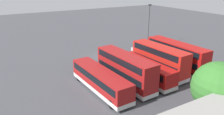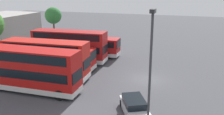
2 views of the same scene
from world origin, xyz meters
name	(u,v)px [view 1 (image 1 of 2)]	position (x,y,z in m)	size (l,w,h in m)	color
ground_plane	(106,57)	(0.00, 0.00, 0.00)	(140.00, 140.00, 0.00)	#47474C
bus_double_decker_near_end	(176,55)	(-7.13, 11.32, 2.45)	(2.89, 11.45, 4.55)	#B71411
bus_double_decker_second	(159,59)	(-3.37, 11.45, 2.45)	(3.23, 10.27, 4.55)	red
bus_single_deck_third	(145,70)	(-0.05, 12.20, 1.62)	(3.04, 10.54, 2.95)	#B71411
bus_double_decker_fourth	(125,69)	(3.44, 12.02, 2.45)	(3.25, 10.86, 4.55)	#A51919
bus_single_deck_fifth	(100,80)	(7.26, 11.79, 1.62)	(3.18, 11.98, 2.95)	#A51919
car_hatchback_silver	(139,47)	(-8.46, -0.34, 0.70)	(4.68, 3.59, 1.43)	silver
lamp_post_tall	(149,22)	(-12.19, -2.11, 5.31)	(0.70, 0.30, 9.23)	#38383D
tree_midleft	(218,88)	(2.10, 25.03, 5.02)	(4.77, 4.77, 7.42)	#4C3823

